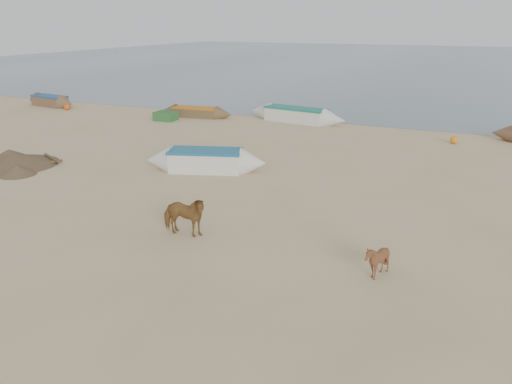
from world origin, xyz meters
TOP-DOWN VIEW (x-y plane):
  - ground at (0.00, 0.00)m, footprint 140.00×140.00m
  - sea at (0.00, 82.00)m, footprint 160.00×160.00m
  - cow_adult at (-1.54, 1.75)m, footprint 1.67×0.86m
  - calf_front at (4.67, 1.48)m, footprint 1.17×1.12m
  - near_canoe at (-4.52, 8.48)m, footprint 5.76×3.02m
  - debris_pile at (-13.41, 5.66)m, footprint 4.01×4.01m
  - waterline_canoes at (2.97, 20.86)m, footprint 59.47×4.12m
  - beach_clutter at (4.37, 19.49)m, footprint 44.30×4.70m

SIDE VIEW (x-z plane):
  - ground at x=0.00m, z-range 0.00..0.00m
  - sea at x=0.00m, z-range 0.01..0.01m
  - debris_pile at x=-13.41m, z-range 0.00..0.54m
  - beach_clutter at x=4.37m, z-range -0.02..0.62m
  - waterline_canoes at x=2.97m, z-range -0.05..0.93m
  - calf_front at x=4.67m, z-range 0.00..0.99m
  - near_canoe at x=-4.52m, z-range 0.00..1.01m
  - cow_adult at x=-1.54m, z-range 0.00..1.37m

